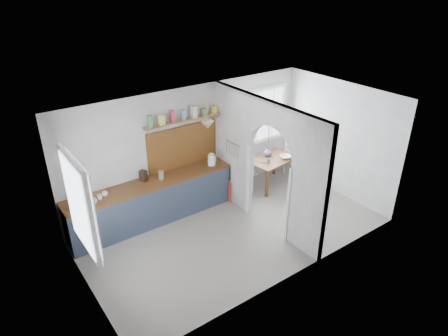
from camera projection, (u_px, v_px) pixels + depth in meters
floor at (235, 231)px, 8.01m from camera, size 5.80×3.20×0.01m
ceiling at (237, 106)px, 6.84m from camera, size 5.80×3.20×0.01m
walls at (236, 174)px, 7.42m from camera, size 5.81×3.21×2.60m
partition at (263, 156)px, 7.76m from camera, size 0.12×3.20×2.60m
kitchen_window at (78, 206)px, 5.77m from camera, size 0.10×1.16×1.50m
nook_window at (257, 117)px, 9.36m from camera, size 1.76×0.10×1.30m
counter at (152, 201)px, 8.17m from camera, size 3.50×0.60×0.90m
sink at (86, 203)px, 7.28m from camera, size 0.40×0.40×0.02m
backsplash at (183, 146)px, 8.44m from camera, size 1.65×0.03×0.90m
shelf at (184, 118)px, 8.08m from camera, size 1.75×0.20×0.21m
pendant_lamp at (208, 125)px, 8.07m from camera, size 0.26×0.26×0.16m
utensil_rail at (233, 143)px, 8.33m from camera, size 0.02×0.50×0.02m
dining_table at (271, 172)px, 9.58m from camera, size 1.19×0.87×0.69m
chair_left at (240, 175)px, 9.14m from camera, size 0.56×0.56×0.97m
chair_right at (295, 158)px, 10.01m from camera, size 0.47×0.47×0.89m
kettle at (212, 159)px, 8.61m from camera, size 0.22×0.18×0.26m
mug_a at (100, 197)px, 7.35m from camera, size 0.11×0.11×0.10m
mug_b at (105, 194)px, 7.46m from camera, size 0.13×0.13×0.08m
knife_block at (143, 176)px, 7.96m from camera, size 0.15×0.17×0.23m
jar at (161, 175)px, 8.04m from camera, size 0.15×0.15×0.18m
towel_magenta at (229, 191)px, 8.90m from camera, size 0.02×0.03×0.54m
towel_orange at (231, 193)px, 8.87m from camera, size 0.02×0.03×0.49m
bowl at (285, 157)px, 9.45m from camera, size 0.32×0.32×0.06m
table_cup at (268, 160)px, 9.23m from camera, size 0.12×0.12×0.10m
plate at (262, 161)px, 9.28m from camera, size 0.17×0.17×0.01m
vase at (268, 152)px, 9.52m from camera, size 0.26×0.26×0.21m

